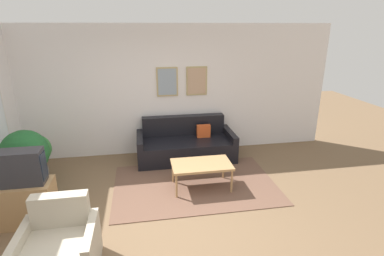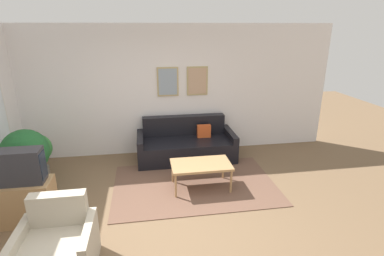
% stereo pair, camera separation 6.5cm
% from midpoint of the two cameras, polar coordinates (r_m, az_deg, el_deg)
% --- Properties ---
extents(ground_plane, '(16.00, 16.00, 0.00)m').
position_cam_midpoint_polar(ground_plane, '(4.34, -6.73, -18.80)').
color(ground_plane, brown).
extents(area_rug, '(2.79, 1.83, 0.01)m').
position_cam_midpoint_polar(area_rug, '(5.35, 0.85, -10.68)').
color(area_rug, brown).
rests_on(area_rug, ground_plane).
extents(wall_back, '(8.00, 0.09, 2.70)m').
position_cam_midpoint_polar(wall_back, '(6.33, -8.33, 6.91)').
color(wall_back, silver).
rests_on(wall_back, ground_plane).
extents(couch, '(1.98, 0.90, 0.84)m').
position_cam_midpoint_polar(couch, '(6.26, -0.85, -3.26)').
color(couch, black).
rests_on(couch, ground_plane).
extents(coffee_table, '(1.00, 0.59, 0.45)m').
position_cam_midpoint_polar(coffee_table, '(5.08, 2.09, -7.18)').
color(coffee_table, '#A87F51').
rests_on(coffee_table, ground_plane).
extents(tv_stand, '(0.77, 0.43, 0.61)m').
position_cam_midpoint_polar(tv_stand, '(4.91, -28.84, -12.22)').
color(tv_stand, '#A87F51').
rests_on(tv_stand, ground_plane).
extents(tv, '(0.65, 0.28, 0.48)m').
position_cam_midpoint_polar(tv, '(4.67, -29.87, -6.41)').
color(tv, '#2D2D33').
rests_on(tv, tv_stand).
extents(armchair, '(0.81, 0.76, 0.84)m').
position_cam_midpoint_polar(armchair, '(3.88, -23.84, -20.41)').
color(armchair, '#B2A893').
rests_on(armchair, ground_plane).
extents(potted_plant_tall, '(0.72, 0.72, 1.12)m').
position_cam_midpoint_polar(potted_plant_tall, '(5.42, -28.84, -4.30)').
color(potted_plant_tall, beige).
rests_on(potted_plant_tall, ground_plane).
extents(potted_plant_by_window, '(0.52, 0.52, 0.79)m').
position_cam_midpoint_polar(potted_plant_by_window, '(6.16, -27.12, -3.84)').
color(potted_plant_by_window, slate).
rests_on(potted_plant_by_window, ground_plane).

